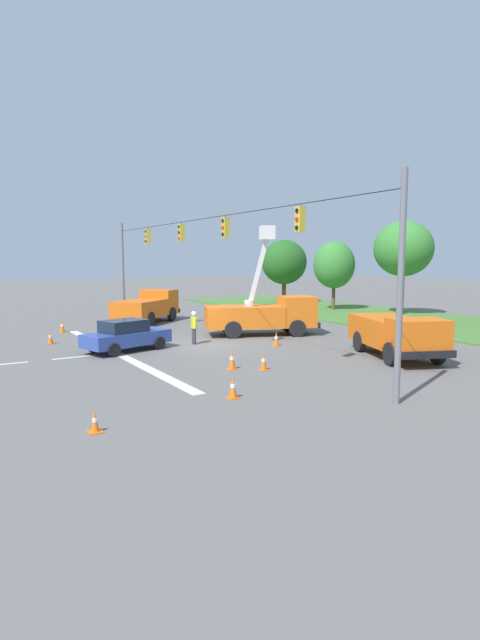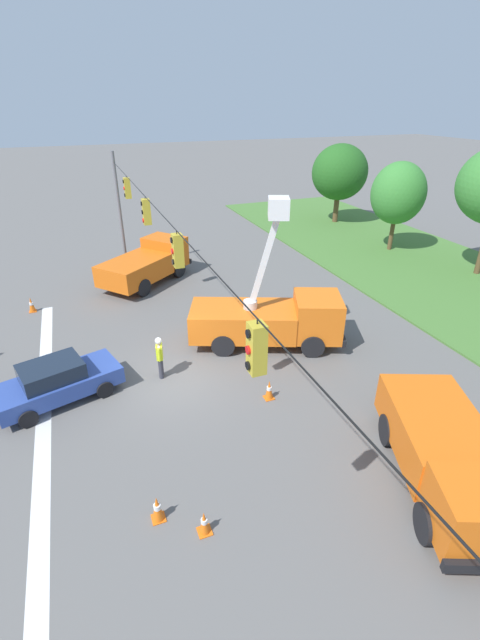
% 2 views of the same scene
% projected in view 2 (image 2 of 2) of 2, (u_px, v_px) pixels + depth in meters
% --- Properties ---
extents(ground_plane, '(200.00, 200.00, 0.00)m').
position_uv_depth(ground_plane, '(174.00, 380.00, 16.84)').
color(ground_plane, '#605E5B').
extents(signal_gantry, '(26.20, 0.33, 7.20)m').
position_uv_depth(signal_gantry, '(164.00, 271.00, 14.72)').
color(signal_gantry, slate).
rests_on(signal_gantry, ground).
extents(tree_far_west, '(4.45, 4.75, 6.57)m').
position_uv_depth(tree_far_west, '(340.00, 172.00, 36.06)').
color(tree_far_west, brown).
rests_on(tree_far_west, ground).
extents(tree_west, '(3.56, 3.75, 6.16)m').
position_uv_depth(tree_west, '(398.00, 193.00, 29.23)').
color(tree_west, brown).
rests_on(tree_west, ground).
extents(utility_truck_bucket_lift, '(4.68, 7.05, 6.48)m').
position_uv_depth(utility_truck_bucket_lift, '(271.00, 317.00, 18.72)').
color(utility_truck_bucket_lift, orange).
rests_on(utility_truck_bucket_lift, ground).
extents(utility_truck_support_near, '(6.37, 4.43, 2.01)m').
position_uv_depth(utility_truck_support_near, '(448.00, 456.00, 11.74)').
color(utility_truck_support_near, orange).
rests_on(utility_truck_support_near, ground).
extents(utility_truck_support_far, '(5.64, 6.08, 2.27)m').
position_uv_depth(utility_truck_support_far, '(147.00, 263.00, 25.34)').
color(utility_truck_support_far, orange).
rests_on(utility_truck_support_far, ground).
extents(sedan_blue, '(2.91, 4.62, 1.56)m').
position_uv_depth(sedan_blue, '(57.00, 381.00, 15.40)').
color(sedan_blue, '#2D4799').
rests_on(sedan_blue, ground).
extents(road_worker, '(0.64, 0.32, 1.77)m').
position_uv_depth(road_worker, '(160.00, 355.00, 16.58)').
color(road_worker, '#383842').
rests_on(road_worker, ground).
extents(traffic_cone_foreground_left, '(0.36, 0.36, 0.72)m').
position_uv_depth(traffic_cone_foreground_left, '(204.00, 522.00, 10.78)').
color(traffic_cone_foreground_left, orange).
rests_on(traffic_cone_foreground_left, ground).
extents(traffic_cone_near_bucket, '(0.36, 0.36, 0.81)m').
position_uv_depth(traffic_cone_near_bucket, '(157.00, 508.00, 11.09)').
color(traffic_cone_near_bucket, orange).
rests_on(traffic_cone_near_bucket, ground).
extents(traffic_cone_lane_edge_a, '(0.36, 0.36, 0.79)m').
position_uv_depth(traffic_cone_lane_edge_a, '(31.00, 305.00, 22.04)').
color(traffic_cone_lane_edge_a, orange).
rests_on(traffic_cone_lane_edge_a, ground).
extents(traffic_cone_far_left, '(0.36, 0.36, 0.77)m').
position_uv_depth(traffic_cone_far_left, '(269.00, 390.00, 15.64)').
color(traffic_cone_far_left, orange).
rests_on(traffic_cone_far_left, ground).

